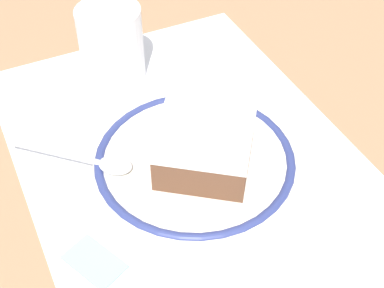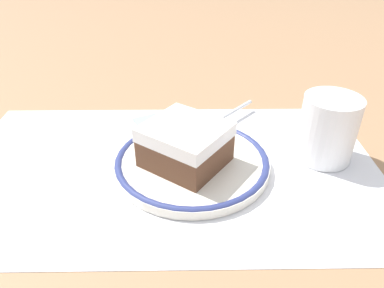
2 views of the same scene
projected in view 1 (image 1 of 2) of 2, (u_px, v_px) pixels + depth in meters
ground_plane at (209, 189)px, 0.50m from camera, size 2.40×2.40×0.00m
placemat at (209, 188)px, 0.50m from camera, size 0.53×0.31×0.00m
plate at (192, 162)px, 0.52m from camera, size 0.19×0.19×0.01m
cake_slice at (206, 142)px, 0.49m from camera, size 0.12×0.12×0.05m
spoon at (96, 161)px, 0.51m from camera, size 0.10×0.10×0.01m
cup at (112, 48)px, 0.60m from camera, size 0.07×0.07×0.08m
sugar_packet at (94, 260)px, 0.44m from camera, size 0.06×0.05×0.01m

